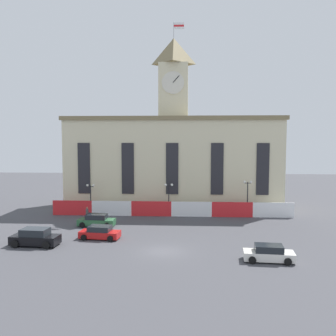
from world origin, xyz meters
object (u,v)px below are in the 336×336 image
object	(u,v)px
street_lamp_far_right	(169,192)
car_black_suv	(35,238)
car_white_taxi	(269,254)
pedestrian	(87,212)
street_lamp_far_left	(91,192)
car_red_sedan	(100,233)
street_lamp_center	(248,190)
car_green_wagon	(97,221)

from	to	relation	value
street_lamp_far_right	car_black_suv	distance (m)	20.90
car_white_taxi	car_black_suv	bearing A→B (deg)	175.81
car_black_suv	pedestrian	world-z (taller)	car_black_suv
street_lamp_far_left	car_black_suv	world-z (taller)	street_lamp_far_left
street_lamp_far_left	car_red_sedan	distance (m)	14.20
car_white_taxi	pedestrian	distance (m)	26.85
street_lamp_far_left	street_lamp_center	world-z (taller)	street_lamp_center
car_white_taxi	car_black_suv	size ratio (longest dim) A/B	0.92
street_lamp_far_right	car_black_suv	world-z (taller)	street_lamp_far_right
street_lamp_far_right	car_red_sedan	xyz separation A→B (m)	(-6.91, -13.21, -2.69)
car_green_wagon	car_red_sedan	xyz separation A→B (m)	(1.81, -5.76, -0.05)
car_green_wagon	pedestrian	xyz separation A→B (m)	(-2.34, 4.06, 0.19)
street_lamp_far_right	car_black_suv	xyz separation A→B (m)	(-12.98, -16.19, -2.53)
car_green_wagon	street_lamp_far_right	bearing A→B (deg)	-137.13
street_lamp_center	car_black_suv	size ratio (longest dim) A/B	1.01
street_lamp_far_left	car_black_suv	xyz separation A→B (m)	(-1.53, -16.19, -2.43)
street_lamp_far_left	car_black_suv	distance (m)	16.44
car_green_wagon	street_lamp_center	bearing A→B (deg)	-157.17
street_lamp_center	pedestrian	world-z (taller)	street_lamp_center
pedestrian	car_green_wagon	bearing A→B (deg)	30.50
car_white_taxi	street_lamp_far_right	bearing A→B (deg)	121.88
car_black_suv	pedestrian	size ratio (longest dim) A/B	3.02
car_red_sedan	car_green_wagon	bearing A→B (deg)	113.64
car_red_sedan	street_lamp_far_left	bearing A→B (deg)	115.14
car_green_wagon	car_black_suv	bearing A→B (deg)	66.43
street_lamp_far_left	street_lamp_far_right	xyz separation A→B (m)	(11.45, 0.00, 0.11)
street_lamp_center	pedestrian	distance (m)	22.75
street_lamp_center	car_black_suv	bearing A→B (deg)	-146.26
car_black_suv	pedestrian	distance (m)	12.95
street_lamp_far_right	pedestrian	xyz separation A→B (m)	(-11.06, -3.38, -2.46)
street_lamp_far_right	pedestrian	size ratio (longest dim) A/B	2.75
street_lamp_far_right	car_red_sedan	size ratio (longest dim) A/B	1.00
street_lamp_far_left	car_white_taxi	xyz separation A→B (m)	(21.63, -19.79, -2.56)
street_lamp_far_left	car_white_taxi	size ratio (longest dim) A/B	0.95
street_lamp_far_left	street_lamp_far_right	world-z (taller)	street_lamp_far_right
street_lamp_center	pedestrian	xyz separation A→B (m)	(-22.32, -3.38, -2.78)
car_green_wagon	car_red_sedan	distance (m)	6.04
street_lamp_center	car_black_suv	world-z (taller)	street_lamp_center
street_lamp_far_right	pedestrian	distance (m)	11.83
car_white_taxi	car_red_sedan	size ratio (longest dim) A/B	1.01
street_lamp_far_left	car_red_sedan	world-z (taller)	street_lamp_far_left
street_lamp_center	car_white_taxi	size ratio (longest dim) A/B	1.10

